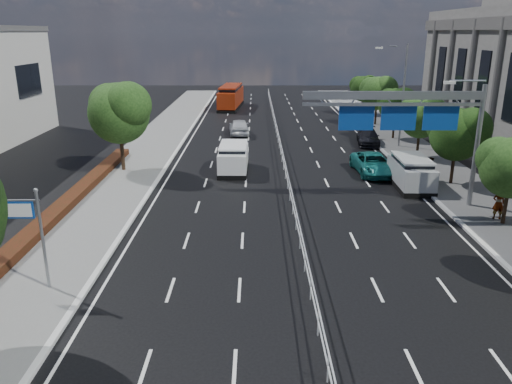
{
  "coord_description": "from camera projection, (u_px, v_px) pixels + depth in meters",
  "views": [
    {
      "loc": [
        -2.16,
        -18.04,
        10.0
      ],
      "look_at": [
        -2.11,
        5.49,
        2.4
      ],
      "focal_mm": 35.0,
      "sensor_mm": 36.0,
      "label": 1
    }
  ],
  "objects": [
    {
      "name": "far_tree_e",
      "position": [
        422.0,
        115.0,
        40.08
      ],
      "size": [
        3.63,
        3.38,
        5.13
      ],
      "color": "black",
      "rests_on": "ground"
    },
    {
      "name": "pedestrian_b",
      "position": [
        430.0,
        169.0,
        34.45
      ],
      "size": [
        1.0,
        0.99,
        1.63
      ],
      "primitive_type": "imported",
      "rotation": [
        0.0,
        0.0,
        2.39
      ],
      "color": "gray",
      "rests_on": "sidewalk_far"
    },
    {
      "name": "toilet_sign",
      "position": [
        29.0,
        222.0,
        19.32
      ],
      "size": [
        1.62,
        0.18,
        4.34
      ],
      "color": "gray",
      "rests_on": "ground"
    },
    {
      "name": "sidewalk_near",
      "position": [
        25.0,
        288.0,
        20.2
      ],
      "size": [
        5.0,
        140.0,
        0.14
      ],
      "primitive_type": "cube",
      "color": "slate",
      "rests_on": "ground"
    },
    {
      "name": "silver_minivan",
      "position": [
        411.0,
        172.0,
        33.27
      ],
      "size": [
        2.2,
        5.02,
        2.07
      ],
      "rotation": [
        0.0,
        0.0,
        -0.02
      ],
      "color": "black",
      "rests_on": "ground"
    },
    {
      "name": "ground",
      "position": [
        308.0,
        290.0,
        20.25
      ],
      "size": [
        160.0,
        160.0,
        0.0
      ],
      "primitive_type": "plane",
      "color": "black",
      "rests_on": "ground"
    },
    {
      "name": "parked_car_dark",
      "position": [
        368.0,
        137.0,
        46.05
      ],
      "size": [
        2.52,
        4.92,
        1.37
      ],
      "primitive_type": "imported",
      "rotation": [
        0.0,
        0.0,
        -0.13
      ],
      "color": "black",
      "rests_on": "ground"
    },
    {
      "name": "kerb_near",
      "position": [
        87.0,
        288.0,
        20.21
      ],
      "size": [
        0.25,
        140.0,
        0.15
      ],
      "primitive_type": "cube",
      "color": "silver",
      "rests_on": "ground"
    },
    {
      "name": "pedestrian_a",
      "position": [
        498.0,
        203.0,
        27.22
      ],
      "size": [
        0.66,
        0.44,
        1.82
      ],
      "primitive_type": "imported",
      "rotation": [
        0.0,
        0.0,
        3.14
      ],
      "color": "gray",
      "rests_on": "sidewalk_far"
    },
    {
      "name": "parked_car_teal",
      "position": [
        373.0,
        164.0,
        36.52
      ],
      "size": [
        2.74,
        5.43,
        1.47
      ],
      "primitive_type": "imported",
      "rotation": [
        0.0,
        0.0,
        0.06
      ],
      "color": "#176965",
      "rests_on": "ground"
    },
    {
      "name": "hedge_near",
      "position": [
        32.0,
        234.0,
        24.87
      ],
      "size": [
        1.0,
        36.0,
        0.44
      ],
      "primitive_type": "cube",
      "color": "black",
      "rests_on": "sidewalk_near"
    },
    {
      "name": "far_tree_f",
      "position": [
        396.0,
        103.0,
        47.24
      ],
      "size": [
        3.52,
        3.28,
        5.02
      ],
      "color": "black",
      "rests_on": "ground"
    },
    {
      "name": "near_car_dark",
      "position": [
        232.0,
        104.0,
        66.39
      ],
      "size": [
        2.04,
        4.77,
        1.53
      ],
      "primitive_type": "imported",
      "rotation": [
        0.0,
        0.0,
        3.05
      ],
      "color": "black",
      "rests_on": "ground"
    },
    {
      "name": "far_tree_h",
      "position": [
        363.0,
        87.0,
        61.54
      ],
      "size": [
        3.41,
        3.18,
        4.91
      ],
      "color": "black",
      "rests_on": "ground"
    },
    {
      "name": "white_minivan",
      "position": [
        234.0,
        158.0,
        36.99
      ],
      "size": [
        2.17,
        4.85,
        2.09
      ],
      "rotation": [
        0.0,
        0.0,
        -0.02
      ],
      "color": "black",
      "rests_on": "ground"
    },
    {
      "name": "red_bus",
      "position": [
        231.0,
        96.0,
        67.74
      ],
      "size": [
        3.27,
        10.28,
        3.02
      ],
      "rotation": [
        0.0,
        0.0,
        -0.09
      ],
      "color": "black",
      "rests_on": "ground"
    },
    {
      "name": "far_tree_d",
      "position": [
        458.0,
        132.0,
        32.91
      ],
      "size": [
        3.85,
        3.59,
        5.34
      ],
      "color": "black",
      "rests_on": "ground"
    },
    {
      "name": "near_car_silver",
      "position": [
        239.0,
        127.0,
        50.35
      ],
      "size": [
        2.25,
        4.84,
        1.6
      ],
      "primitive_type": "imported",
      "rotation": [
        0.0,
        0.0,
        3.22
      ],
      "color": "#B7B9BF",
      "rests_on": "ground"
    },
    {
      "name": "streetlight_far",
      "position": [
        400.0,
        89.0,
        43.4
      ],
      "size": [
        2.78,
        2.4,
        9.0
      ],
      "color": "gray",
      "rests_on": "ground"
    },
    {
      "name": "far_tree_g",
      "position": [
        378.0,
        91.0,
        54.29
      ],
      "size": [
        3.96,
        3.69,
        5.45
      ],
      "color": "black",
      "rests_on": "ground"
    },
    {
      "name": "near_tree_back",
      "position": [
        119.0,
        110.0,
        35.91
      ],
      "size": [
        4.84,
        4.51,
        6.69
      ],
      "color": "black",
      "rests_on": "ground"
    },
    {
      "name": "median_fence",
      "position": [
        281.0,
        151.0,
        41.49
      ],
      "size": [
        0.05,
        85.0,
        1.02
      ],
      "color": "silver",
      "rests_on": "ground"
    },
    {
      "name": "overhead_gantry",
      "position": [
        413.0,
        113.0,
        28.1
      ],
      "size": [
        10.24,
        0.38,
        7.45
      ],
      "color": "gray",
      "rests_on": "ground"
    }
  ]
}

